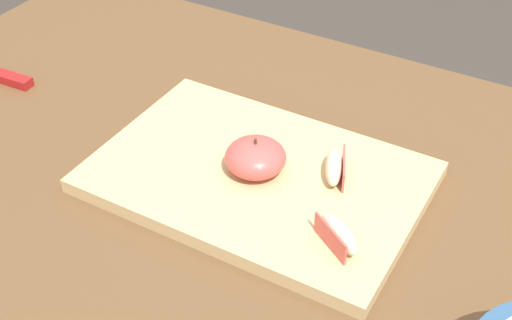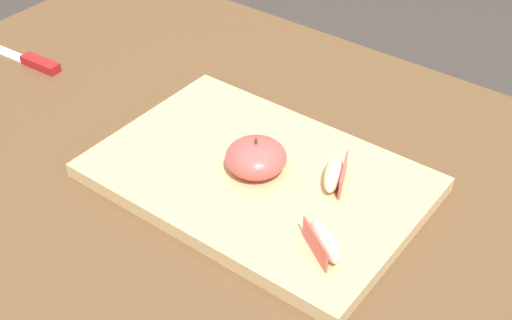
{
  "view_description": "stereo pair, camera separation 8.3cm",
  "coord_description": "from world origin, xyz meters",
  "px_view_note": "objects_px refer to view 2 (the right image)",
  "views": [
    {
      "loc": [
        0.27,
        -0.57,
        1.29
      ],
      "look_at": [
        -0.05,
        -0.0,
        0.77
      ],
      "focal_mm": 48.32,
      "sensor_mm": 36.0,
      "label": 1
    },
    {
      "loc": [
        0.34,
        -0.52,
        1.29
      ],
      "look_at": [
        -0.05,
        -0.0,
        0.77
      ],
      "focal_mm": 48.32,
      "sensor_mm": 36.0,
      "label": 2
    }
  ],
  "objects_px": {
    "apple_half_skin_up": "(258,156)",
    "apple_wedge_back": "(324,241)",
    "cutting_board": "(256,179)",
    "paring_knife": "(35,62)",
    "apple_wedge_front": "(334,174)"
  },
  "relations": [
    {
      "from": "apple_wedge_back",
      "to": "paring_knife",
      "type": "bearing_deg",
      "value": 172.05
    },
    {
      "from": "cutting_board",
      "to": "apple_half_skin_up",
      "type": "relative_size",
      "value": 5.29
    },
    {
      "from": "apple_wedge_back",
      "to": "paring_knife",
      "type": "xyz_separation_m",
      "value": [
        -0.59,
        0.08,
        -0.03
      ]
    },
    {
      "from": "apple_half_skin_up",
      "to": "apple_wedge_back",
      "type": "xyz_separation_m",
      "value": [
        0.14,
        -0.07,
        -0.01
      ]
    },
    {
      "from": "cutting_board",
      "to": "apple_wedge_front",
      "type": "height_order",
      "value": "apple_wedge_front"
    },
    {
      "from": "cutting_board",
      "to": "apple_wedge_back",
      "type": "height_order",
      "value": "apple_wedge_back"
    },
    {
      "from": "apple_wedge_front",
      "to": "apple_wedge_back",
      "type": "height_order",
      "value": "same"
    },
    {
      "from": "apple_half_skin_up",
      "to": "apple_wedge_back",
      "type": "height_order",
      "value": "apple_half_skin_up"
    },
    {
      "from": "apple_half_skin_up",
      "to": "paring_knife",
      "type": "height_order",
      "value": "apple_half_skin_up"
    },
    {
      "from": "cutting_board",
      "to": "paring_knife",
      "type": "distance_m",
      "value": 0.45
    },
    {
      "from": "apple_half_skin_up",
      "to": "apple_wedge_front",
      "type": "xyz_separation_m",
      "value": [
        0.09,
        0.03,
        -0.01
      ]
    },
    {
      "from": "cutting_board",
      "to": "apple_half_skin_up",
      "type": "height_order",
      "value": "apple_half_skin_up"
    },
    {
      "from": "cutting_board",
      "to": "apple_wedge_front",
      "type": "xyz_separation_m",
      "value": [
        0.09,
        0.04,
        0.02
      ]
    },
    {
      "from": "apple_half_skin_up",
      "to": "paring_knife",
      "type": "bearing_deg",
      "value": 178.33
    },
    {
      "from": "cutting_board",
      "to": "paring_knife",
      "type": "relative_size",
      "value": 2.48
    }
  ]
}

